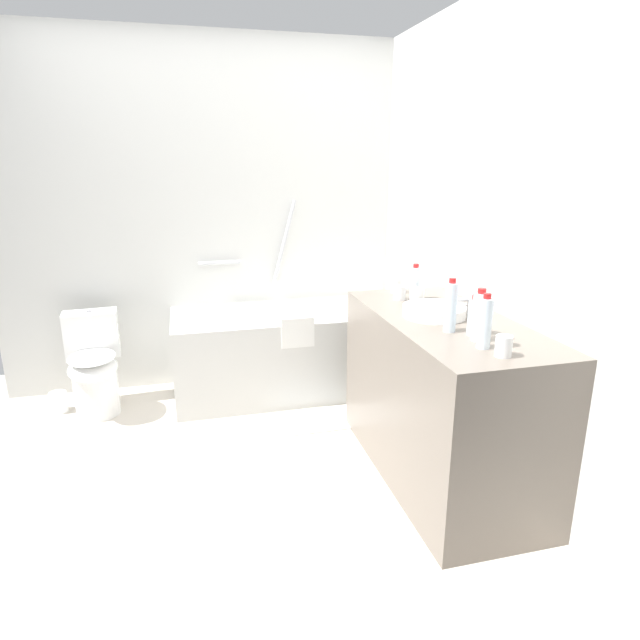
% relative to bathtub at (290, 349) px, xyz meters
% --- Properties ---
extents(ground_plane, '(3.78, 3.78, 0.00)m').
position_rel_bathtub_xyz_m(ground_plane, '(-0.46, -1.05, -0.32)').
color(ground_plane, beige).
extents(wall_back_tiled, '(3.04, 0.10, 2.47)m').
position_rel_bathtub_xyz_m(wall_back_tiled, '(-0.46, 0.39, 0.91)').
color(wall_back_tiled, silver).
rests_on(wall_back_tiled, ground_plane).
extents(wall_right_mirror, '(0.10, 3.18, 2.47)m').
position_rel_bathtub_xyz_m(wall_right_mirror, '(0.91, -1.05, 0.91)').
color(wall_right_mirror, silver).
rests_on(wall_right_mirror, ground_plane).
extents(bathtub, '(1.63, 0.69, 1.36)m').
position_rel_bathtub_xyz_m(bathtub, '(0.00, 0.00, 0.00)').
color(bathtub, silver).
rests_on(bathtub, ground_plane).
extents(toilet, '(0.37, 0.55, 0.67)m').
position_rel_bathtub_xyz_m(toilet, '(-1.33, -0.03, -0.00)').
color(toilet, white).
rests_on(toilet, ground_plane).
extents(vanity_counter, '(0.61, 1.36, 0.87)m').
position_rel_bathtub_xyz_m(vanity_counter, '(0.55, -1.28, 0.11)').
color(vanity_counter, '#6B6056').
rests_on(vanity_counter, ground_plane).
extents(sink_basin, '(0.32, 0.32, 0.05)m').
position_rel_bathtub_xyz_m(sink_basin, '(0.51, -1.22, 0.58)').
color(sink_basin, white).
rests_on(sink_basin, vanity_counter).
extents(sink_faucet, '(0.11, 0.15, 0.08)m').
position_rel_bathtub_xyz_m(sink_faucet, '(0.70, -1.22, 0.59)').
color(sink_faucet, '#A0A0A5').
rests_on(sink_faucet, vanity_counter).
extents(water_bottle_0, '(0.07, 0.07, 0.23)m').
position_rel_bathtub_xyz_m(water_bottle_0, '(0.53, -1.62, 0.66)').
color(water_bottle_0, silver).
rests_on(water_bottle_0, vanity_counter).
extents(water_bottle_1, '(0.06, 0.06, 0.24)m').
position_rel_bathtub_xyz_m(water_bottle_1, '(0.49, -1.72, 0.66)').
color(water_bottle_1, silver).
rests_on(water_bottle_1, vanity_counter).
extents(water_bottle_2, '(0.06, 0.06, 0.20)m').
position_rel_bathtub_xyz_m(water_bottle_2, '(0.56, -0.87, 0.64)').
color(water_bottle_2, silver).
rests_on(water_bottle_2, vanity_counter).
extents(water_bottle_3, '(0.06, 0.06, 0.19)m').
position_rel_bathtub_xyz_m(water_bottle_3, '(0.55, -1.54, 0.64)').
color(water_bottle_3, silver).
rests_on(water_bottle_3, vanity_counter).
extents(water_bottle_4, '(0.06, 0.06, 0.25)m').
position_rel_bathtub_xyz_m(water_bottle_4, '(0.46, -1.47, 0.67)').
color(water_bottle_4, silver).
rests_on(water_bottle_4, vanity_counter).
extents(drinking_glass_0, '(0.07, 0.07, 0.09)m').
position_rel_bathtub_xyz_m(drinking_glass_0, '(0.52, -1.83, 0.59)').
color(drinking_glass_0, white).
rests_on(drinking_glass_0, vanity_counter).
extents(drinking_glass_1, '(0.08, 0.08, 0.09)m').
position_rel_bathtub_xyz_m(drinking_glass_1, '(0.53, -0.97, 0.59)').
color(drinking_glass_1, white).
rests_on(drinking_glass_1, vanity_counter).
extents(drinking_glass_2, '(0.07, 0.07, 0.09)m').
position_rel_bathtub_xyz_m(drinking_glass_2, '(0.52, -0.70, 0.59)').
color(drinking_glass_2, white).
rests_on(drinking_glass_2, vanity_counter).
extents(drinking_glass_3, '(0.07, 0.07, 0.08)m').
position_rel_bathtub_xyz_m(drinking_glass_3, '(0.47, -0.86, 0.59)').
color(drinking_glass_3, white).
rests_on(drinking_glass_3, vanity_counter).
extents(bath_mat, '(0.57, 0.32, 0.01)m').
position_rel_bathtub_xyz_m(bath_mat, '(0.09, -0.54, -0.32)').
color(bath_mat, white).
rests_on(bath_mat, ground_plane).
extents(toilet_paper_roll, '(0.11, 0.11, 0.14)m').
position_rel_bathtub_xyz_m(toilet_paper_roll, '(-1.58, 0.03, -0.25)').
color(toilet_paper_roll, white).
rests_on(toilet_paper_roll, ground_plane).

